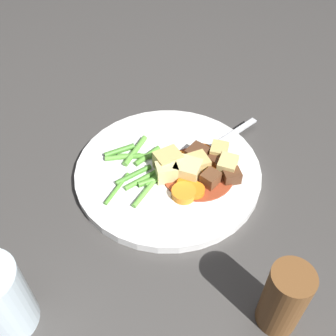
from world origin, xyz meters
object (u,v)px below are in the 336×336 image
Objects in this scene: potato_chunk_4 at (227,168)px; potato_chunk_5 at (170,172)px; carrot_slice_7 at (195,191)px; pepper_mill at (284,299)px; dinner_plate at (168,171)px; potato_chunk_3 at (198,162)px; carrot_slice_1 at (211,173)px; potato_chunk_0 at (188,170)px; meat_chunk_0 at (210,179)px; meat_chunk_3 at (217,161)px; carrot_slice_2 at (179,161)px; carrot_slice_0 at (205,160)px; carrot_slice_4 at (173,158)px; carrot_slice_3 at (203,151)px; carrot_slice_6 at (186,185)px; potato_chunk_2 at (219,152)px; fork at (218,144)px; meat_chunk_1 at (232,176)px; potato_chunk_1 at (168,161)px; carrot_slice_5 at (184,193)px; meat_chunk_2 at (197,154)px.

potato_chunk_5 is (-0.09, -0.02, 0.00)m from potato_chunk_4.
carrot_slice_7 is 0.28× the size of pepper_mill.
potato_chunk_3 reaches higher than dinner_plate.
carrot_slice_1 is 0.04m from potato_chunk_0.
meat_chunk_0 reaches higher than carrot_slice_7.
dinner_plate is 0.08m from meat_chunk_3.
potato_chunk_5 is at bearing -111.54° from carrot_slice_2.
carrot_slice_2 is 0.06m from meat_chunk_0.
carrot_slice_0 reaches higher than carrot_slice_4.
carrot_slice_6 is (-0.02, -0.08, 0.00)m from carrot_slice_3.
carrot_slice_3 is 0.09m from carrot_slice_7.
pepper_mill reaches higher than carrot_slice_0.
fork is (-0.00, 0.03, -0.01)m from potato_chunk_2.
pepper_mill is at bearing -76.00° from meat_chunk_1.
carrot_slice_0 is 1.03× the size of carrot_slice_7.
meat_chunk_1 is at bearing -10.41° from potato_chunk_1.
carrot_slice_0 is at bearing 139.25° from meat_chunk_1.
potato_chunk_1 is 1.50× the size of meat_chunk_1.
carrot_slice_2 is 1.41× the size of carrot_slice_4.
potato_chunk_0 is at bearing -25.78° from potato_chunk_1.
potato_chunk_3 is at bearing 147.68° from carrot_slice_1.
pepper_mill is at bearing -56.08° from potato_chunk_1.
carrot_slice_5 is at bearing -142.18° from potato_chunk_4.
carrot_slice_2 is 0.26m from pepper_mill.
carrot_slice_6 is 0.97× the size of carrot_slice_7.
dinner_plate is 2.89× the size of pepper_mill.
meat_chunk_0 is at bearing -104.47° from meat_chunk_3.
potato_chunk_3 reaches higher than carrot_slice_2.
carrot_slice_2 is at bearing 169.30° from potato_chunk_4.
pepper_mill reaches higher than carrot_slice_2.
potato_chunk_4 is (0.03, -0.02, 0.01)m from carrot_slice_0.
carrot_slice_0 is 0.04m from potato_chunk_0.
potato_chunk_1 is at bearing 86.88° from dinner_plate.
carrot_slice_3 is 0.86× the size of meat_chunk_2.
meat_chunk_2 is (-0.02, 0.05, -0.00)m from meat_chunk_0.
meat_chunk_2 is at bearing 77.36° from carrot_slice_6.
meat_chunk_1 is (0.07, -0.00, -0.00)m from potato_chunk_0.
potato_chunk_5 is (-0.02, 0.03, 0.01)m from carrot_slice_5.
carrot_slice_1 is 0.79× the size of potato_chunk_3.
potato_chunk_5 is at bearing 125.83° from carrot_slice_5.
dinner_plate is at bearing 172.44° from carrot_slice_1.
potato_chunk_3 is at bearing -164.19° from meat_chunk_3.
meat_chunk_3 is (0.03, -0.01, -0.00)m from meat_chunk_2.
carrot_slice_0 is at bearing 36.26° from potato_chunk_5.
carrot_slice_3 is at bearing 128.27° from meat_chunk_1.
carrot_slice_3 is 0.10m from carrot_slice_5.
potato_chunk_4 is at bearing -49.05° from carrot_slice_3.
pepper_mill is (0.09, -0.24, 0.03)m from carrot_slice_0.
potato_chunk_4 is at bearing 37.82° from carrot_slice_5.
carrot_slice_2 is 1.05× the size of potato_chunk_4.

